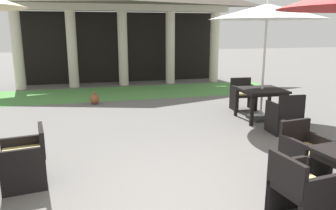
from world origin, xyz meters
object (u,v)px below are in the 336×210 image
(patio_table_near_foreground, at_px, (262,93))
(patio_umbrella_near_foreground, at_px, (267,13))
(patio_chair_near_foreground_south, at_px, (285,114))
(patio_chair_near_foreground_north, at_px, (243,95))
(patio_chair_mid_right_north, at_px, (303,153))
(patio_chair_mid_right_west, at_px, (300,190))
(terracotta_urn, at_px, (95,99))
(patio_chair_mid_left_east, at_px, (26,158))

(patio_table_near_foreground, distance_m, patio_umbrella_near_foreground, 1.85)
(patio_chair_near_foreground_south, bearing_deg, patio_chair_near_foreground_north, 90.00)
(patio_table_near_foreground, xyz_separation_m, patio_chair_near_foreground_north, (0.05, 1.07, -0.25))
(patio_chair_mid_right_north, bearing_deg, patio_chair_mid_right_west, 45.06)
(patio_chair_near_foreground_south, relative_size, patio_chair_mid_right_west, 1.05)
(patio_chair_near_foreground_south, height_order, patio_chair_near_foreground_north, patio_chair_near_foreground_south)
(patio_chair_mid_right_west, distance_m, terracotta_urn, 7.04)
(patio_chair_mid_right_west, bearing_deg, patio_chair_near_foreground_north, 152.84)
(patio_table_near_foreground, bearing_deg, patio_chair_near_foreground_south, -92.95)
(patio_table_near_foreground, bearing_deg, terracotta_urn, 144.90)
(patio_chair_near_foreground_north, xyz_separation_m, patio_chair_mid_right_north, (-1.09, -4.09, -0.02))
(patio_chair_mid_right_west, bearing_deg, patio_chair_mid_right_north, 135.06)
(patio_chair_near_foreground_south, distance_m, patio_chair_mid_right_north, 2.19)
(patio_umbrella_near_foreground, distance_m, patio_chair_near_foreground_north, 2.36)
(patio_chair_near_foreground_south, bearing_deg, patio_chair_mid_left_east, -163.30)
(patio_chair_near_foreground_south, bearing_deg, patio_umbrella_near_foreground, 90.00)
(patio_chair_near_foreground_north, bearing_deg, patio_chair_mid_left_east, 36.63)
(patio_chair_near_foreground_south, bearing_deg, patio_chair_mid_right_west, -117.77)
(patio_chair_near_foreground_north, xyz_separation_m, patio_chair_mid_left_east, (-5.01, -3.34, -0.01))
(patio_chair_near_foreground_north, distance_m, patio_chair_mid_right_north, 4.24)
(patio_chair_near_foreground_north, bearing_deg, terracotta_urn, -19.81)
(patio_table_near_foreground, xyz_separation_m, patio_chair_mid_right_north, (-1.03, -3.03, -0.27))
(patio_chair_mid_right_north, bearing_deg, patio_chair_mid_left_east, -17.98)
(patio_chair_mid_left_east, bearing_deg, terracotta_urn, -21.20)
(patio_chair_mid_left_east, height_order, patio_chair_mid_right_west, patio_chair_mid_left_east)
(patio_chair_mid_left_east, bearing_deg, patio_chair_mid_right_west, -128.02)
(patio_chair_near_foreground_south, distance_m, patio_chair_near_foreground_north, 2.14)
(terracotta_urn, bearing_deg, patio_chair_mid_left_east, -102.47)
(patio_chair_mid_right_north, xyz_separation_m, terracotta_urn, (-2.82, 5.73, -0.23))
(patio_umbrella_near_foreground, bearing_deg, patio_chair_near_foreground_north, 87.05)
(patio_chair_mid_right_west, bearing_deg, patio_table_near_foreground, 148.74)
(patio_chair_near_foreground_north, height_order, patio_chair_mid_right_west, patio_chair_near_foreground_north)
(patio_chair_near_foreground_north, relative_size, patio_chair_mid_right_west, 1.04)
(terracotta_urn, bearing_deg, patio_table_near_foreground, -35.10)
(patio_chair_mid_left_east, bearing_deg, patio_chair_mid_right_north, -109.68)
(patio_chair_mid_right_west, bearing_deg, patio_chair_mid_left_east, -126.31)
(patio_chair_near_foreground_north, xyz_separation_m, patio_chair_mid_right_west, (-1.87, -5.10, -0.01))
(patio_table_near_foreground, xyz_separation_m, patio_chair_mid_left_east, (-4.95, -2.27, -0.26))
(patio_chair_mid_left_east, bearing_deg, patio_table_near_foreground, -74.12)
(patio_chair_near_foreground_north, distance_m, patio_chair_mid_left_east, 6.02)
(patio_table_near_foreground, bearing_deg, patio_chair_mid_right_west, -114.23)
(terracotta_urn, bearing_deg, patio_umbrella_near_foreground, -35.10)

